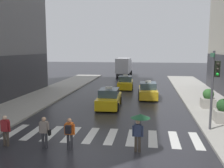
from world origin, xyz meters
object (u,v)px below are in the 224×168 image
at_px(taxi_third, 125,83).
at_px(box_truck, 124,66).
at_px(taxi_lead, 109,99).
at_px(pedestrian_with_backpack, 69,132).
at_px(pedestrian_with_umbrella, 139,122).
at_px(taxi_second, 148,91).
at_px(planter_mid_block, 208,99).
at_px(planter_near_corner, 223,112).
at_px(pedestrian_plain_coat, 5,129).
at_px(pedestrian_with_handbag, 44,131).
at_px(traffic_light_pole, 214,79).

distance_m(taxi_third, box_truck, 13.38).
xyz_separation_m(taxi_lead, pedestrian_with_backpack, (-0.49, -9.61, 0.25)).
bearing_deg(taxi_lead, pedestrian_with_umbrella, -72.34).
bearing_deg(taxi_lead, box_truck, 92.46).
relative_size(taxi_second, planter_mid_block, 2.88).
height_order(taxi_lead, taxi_third, same).
height_order(pedestrian_with_umbrella, planter_near_corner, pedestrian_with_umbrella).
relative_size(taxi_second, pedestrian_with_backpack, 2.79).
bearing_deg(pedestrian_plain_coat, taxi_second, 62.80).
xyz_separation_m(pedestrian_with_umbrella, pedestrian_with_handbag, (-4.81, -0.20, -0.58)).
height_order(pedestrian_plain_coat, planter_mid_block, planter_mid_block).
relative_size(traffic_light_pole, planter_mid_block, 3.00).
bearing_deg(planter_near_corner, pedestrian_with_backpack, -147.23).
bearing_deg(planter_mid_block, taxi_third, 128.40).
relative_size(taxi_third, box_truck, 0.61).
height_order(traffic_light_pole, taxi_lead, traffic_light_pole).
relative_size(taxi_lead, planter_mid_block, 2.87).
bearing_deg(traffic_light_pole, pedestrian_plain_coat, -160.53).
bearing_deg(traffic_light_pole, pedestrian_with_backpack, -152.76).
height_order(taxi_second, taxi_third, same).
bearing_deg(taxi_second, planter_near_corner, -59.26).
bearing_deg(planter_mid_block, traffic_light_pole, -100.12).
distance_m(taxi_lead, planter_near_corner, 9.24).
distance_m(box_truck, pedestrian_with_backpack, 33.11).
xyz_separation_m(traffic_light_pole, pedestrian_plain_coat, (-11.23, -3.97, -2.32)).
distance_m(taxi_third, pedestrian_with_backpack, 19.87).
height_order(box_truck, pedestrian_with_umbrella, box_truck).
distance_m(planter_near_corner, planter_mid_block, 4.22).
bearing_deg(pedestrian_with_backpack, traffic_light_pole, 27.24).
distance_m(taxi_second, pedestrian_with_umbrella, 13.95).
xyz_separation_m(taxi_lead, taxi_third, (0.47, 10.23, 0.00)).
relative_size(box_truck, pedestrian_with_umbrella, 3.91).
relative_size(box_truck, planter_near_corner, 4.74).
height_order(taxi_second, planter_near_corner, taxi_second).
bearing_deg(planter_mid_block, taxi_lead, -177.82).
bearing_deg(planter_near_corner, taxi_third, 119.19).
height_order(pedestrian_with_handbag, planter_mid_block, planter_mid_block).
relative_size(traffic_light_pole, pedestrian_with_handbag, 2.91).
bearing_deg(taxi_lead, planter_near_corner, -25.01).
height_order(traffic_light_pole, planter_near_corner, traffic_light_pole).
xyz_separation_m(taxi_second, planter_near_corner, (5.05, -8.49, 0.15)).
bearing_deg(pedestrian_with_handbag, pedestrian_with_backpack, -3.21).
distance_m(taxi_lead, box_truck, 23.53).
distance_m(traffic_light_pole, planter_near_corner, 3.13).
bearing_deg(pedestrian_with_handbag, planter_mid_block, 44.10).
distance_m(pedestrian_with_umbrella, pedestrian_with_handbag, 4.85).
relative_size(taxi_third, pedestrian_with_umbrella, 2.38).
relative_size(pedestrian_with_backpack, planter_near_corner, 1.03).
distance_m(pedestrian_with_umbrella, pedestrian_plain_coat, 6.96).
height_order(pedestrian_with_backpack, planter_mid_block, planter_mid_block).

